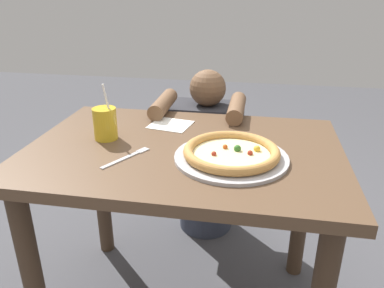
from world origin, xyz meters
TOP-DOWN VIEW (x-y plane):
  - dining_table at (0.00, 0.00)m, footprint 1.11×0.77m
  - pizza_near at (0.18, -0.07)m, footprint 0.38×0.38m
  - drink_cup_colored at (-0.30, 0.02)m, footprint 0.09×0.09m
  - paper_napkin at (-0.10, 0.21)m, footprint 0.18×0.17m
  - fork at (-0.17, -0.12)m, footprint 0.11×0.19m
  - diner_seated at (-0.00, 0.60)m, footprint 0.40×0.52m

SIDE VIEW (x-z plane):
  - diner_seated at x=0.00m, z-range -0.04..0.86m
  - dining_table at x=0.00m, z-range 0.25..1.00m
  - paper_napkin at x=-0.10m, z-range 0.75..0.75m
  - fork at x=-0.17m, z-range 0.75..0.75m
  - pizza_near at x=0.18m, z-range 0.75..0.79m
  - drink_cup_colored at x=-0.30m, z-range 0.71..0.92m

